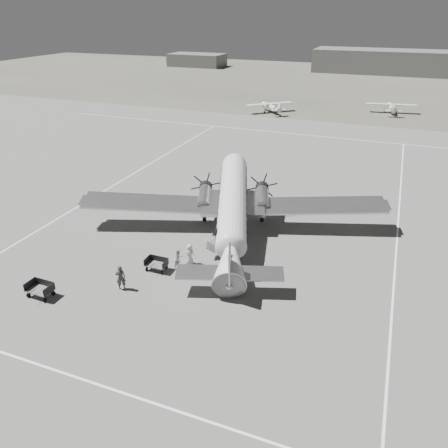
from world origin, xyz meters
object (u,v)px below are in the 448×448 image
at_px(dc3_airliner, 233,210).
at_px(baggage_cart_far, 40,290).
at_px(hangar_main, 386,62).
at_px(passenger, 190,254).
at_px(light_plane_left, 270,108).
at_px(baggage_cart_near, 156,264).
at_px(shed_secondary, 197,60).
at_px(ramp_agent, 179,259).
at_px(light_plane_right, 391,108).
at_px(ground_crew, 121,277).

relative_size(dc3_airliner, baggage_cart_far, 14.69).
relative_size(hangar_main, passenger, 24.62).
bearing_deg(passenger, hangar_main, 19.08).
distance_m(hangar_main, baggage_cart_far, 129.78).
bearing_deg(light_plane_left, baggage_cart_near, -124.48).
bearing_deg(shed_secondary, ramp_agent, -66.23).
relative_size(baggage_cart_near, ramp_agent, 1.03).
height_order(hangar_main, passenger, hangar_main).
bearing_deg(dc3_airliner, hangar_main, 67.97).
height_order(light_plane_left, light_plane_right, light_plane_left).
height_order(light_plane_left, baggage_cart_near, light_plane_left).
xyz_separation_m(shed_secondary, baggage_cart_far, (44.34, -123.80, -1.48)).
bearing_deg(light_plane_right, dc3_airliner, -109.19).
height_order(ramp_agent, passenger, passenger).
bearing_deg(dc3_airliner, shed_secondary, 96.92).
xyz_separation_m(baggage_cart_near, passenger, (1.98, 1.71, 0.37)).
distance_m(light_plane_left, passenger, 55.62).
distance_m(dc3_airliner, baggage_cart_near, 8.14).
bearing_deg(hangar_main, dc3_airliner, -93.14).
bearing_deg(shed_secondary, dc3_airliner, -64.19).
distance_m(light_plane_left, baggage_cart_near, 57.02).
height_order(shed_secondary, ground_crew, shed_secondary).
bearing_deg(ramp_agent, baggage_cart_near, 138.59).
xyz_separation_m(shed_secondary, light_plane_right, (64.26, -53.72, -1.05)).
xyz_separation_m(hangar_main, light_plane_right, (4.26, -58.72, -2.35)).
relative_size(baggage_cart_near, baggage_cart_far, 0.92).
xyz_separation_m(shed_secondary, dc3_airliner, (53.65, -110.91, 0.60)).
height_order(baggage_cart_far, ramp_agent, ramp_agent).
bearing_deg(dc3_airliner, ramp_agent, -127.38).
height_order(hangar_main, light_plane_left, hangar_main).
xyz_separation_m(light_plane_left, light_plane_right, (21.25, 7.64, -0.00)).
xyz_separation_m(baggage_cart_far, passenger, (7.77, 7.56, 0.33)).
bearing_deg(ground_crew, baggage_cart_far, -1.22).
height_order(dc3_airliner, ground_crew, dc3_airliner).
bearing_deg(hangar_main, baggage_cart_near, -94.59).
relative_size(light_plane_left, baggage_cart_far, 4.96).
relative_size(shed_secondary, ramp_agent, 10.93).
bearing_deg(passenger, dc3_airliner, 6.59).
distance_m(ground_crew, ramp_agent, 4.67).
distance_m(baggage_cart_near, baggage_cart_far, 8.24).
distance_m(dc3_airliner, ramp_agent, 6.75).
xyz_separation_m(light_plane_right, ramp_agent, (-12.68, -63.37, -0.13)).
relative_size(hangar_main, baggage_cart_near, 24.71).
bearing_deg(light_plane_left, baggage_cart_far, -130.43).
distance_m(baggage_cart_far, ramp_agent, 9.88).
bearing_deg(passenger, ground_crew, 170.12).
distance_m(hangar_main, baggage_cart_near, 123.37).
distance_m(hangar_main, dc3_airliner, 116.09).
height_order(shed_secondary, ramp_agent, shed_secondary).
distance_m(dc3_airliner, passenger, 5.81).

